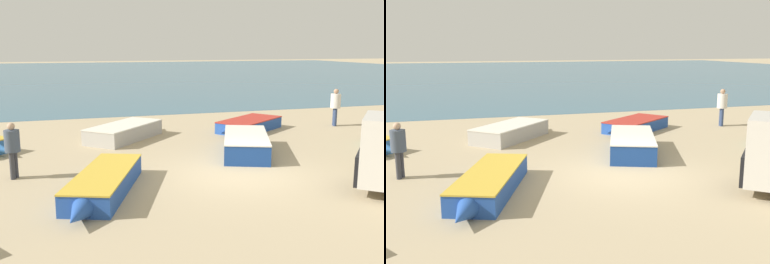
# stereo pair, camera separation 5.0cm
# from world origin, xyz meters

# --- Properties ---
(ground_plane) EXTENTS (200.00, 200.00, 0.00)m
(ground_plane) POSITION_xyz_m (0.00, 0.00, 0.00)
(ground_plane) COLOR tan
(sea_water) EXTENTS (120.00, 80.00, 0.01)m
(sea_water) POSITION_xyz_m (0.00, 52.00, 0.00)
(sea_water) COLOR #33607A
(sea_water) RESTS_ON ground_plane
(fishing_rowboat_0) EXTENTS (2.51, 4.69, 0.56)m
(fishing_rowboat_0) POSITION_xyz_m (-3.97, -0.56, 0.28)
(fishing_rowboat_0) COLOR #234CA3
(fishing_rowboat_0) RESTS_ON ground_plane
(fishing_rowboat_3) EXTENTS (3.84, 3.22, 0.52)m
(fishing_rowboat_3) POSITION_xyz_m (3.16, 6.39, 0.26)
(fishing_rowboat_3) COLOR #234CA3
(fishing_rowboat_3) RESTS_ON ground_plane
(fishing_rowboat_5) EXTENTS (2.76, 4.55, 0.69)m
(fishing_rowboat_5) POSITION_xyz_m (1.38, 2.63, 0.34)
(fishing_rowboat_5) COLOR navy
(fishing_rowboat_5) RESTS_ON ground_plane
(fishing_rowboat_6) EXTENTS (3.68, 3.86, 0.62)m
(fishing_rowboat_6) POSITION_xyz_m (-2.34, 6.25, 0.31)
(fishing_rowboat_6) COLOR #ADA89E
(fishing_rowboat_6) RESTS_ON ground_plane
(fisherman_0) EXTENTS (0.43, 0.43, 1.63)m
(fisherman_0) POSITION_xyz_m (-6.28, 1.58, 0.97)
(fisherman_0) COLOR #38383D
(fisherman_0) RESTS_ON ground_plane
(fisherman_1) EXTENTS (0.46, 0.46, 1.76)m
(fisherman_1) POSITION_xyz_m (7.61, 6.38, 1.05)
(fisherman_1) COLOR navy
(fisherman_1) RESTS_ON ground_plane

